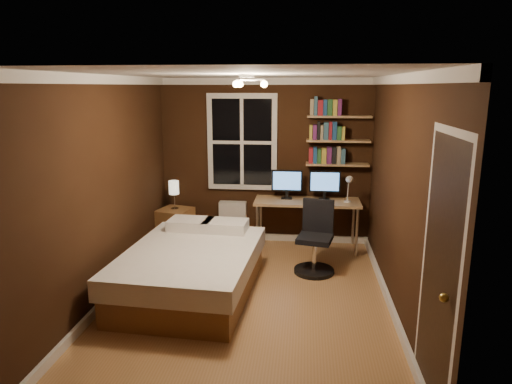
# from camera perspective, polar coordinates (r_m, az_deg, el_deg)

# --- Properties ---
(floor) EXTENTS (4.20, 4.20, 0.00)m
(floor) POSITION_cam_1_polar(r_m,az_deg,el_deg) (5.37, -0.92, -13.21)
(floor) COLOR olive
(floor) RESTS_ON ground
(wall_back) EXTENTS (3.20, 0.04, 2.50)m
(wall_back) POSITION_cam_1_polar(r_m,az_deg,el_deg) (6.99, 1.16, 3.80)
(wall_back) COLOR black
(wall_back) RESTS_ON ground
(wall_left) EXTENTS (0.04, 4.20, 2.50)m
(wall_left) POSITION_cam_1_polar(r_m,az_deg,el_deg) (5.38, -18.14, 0.31)
(wall_left) COLOR black
(wall_left) RESTS_ON ground
(wall_right) EXTENTS (0.04, 4.20, 2.50)m
(wall_right) POSITION_cam_1_polar(r_m,az_deg,el_deg) (5.01, 17.51, -0.56)
(wall_right) COLOR black
(wall_right) RESTS_ON ground
(ceiling) EXTENTS (3.20, 4.20, 0.02)m
(ceiling) POSITION_cam_1_polar(r_m,az_deg,el_deg) (4.82, -1.03, 14.53)
(ceiling) COLOR white
(ceiling) RESTS_ON wall_back
(window) EXTENTS (1.06, 0.06, 1.46)m
(window) POSITION_cam_1_polar(r_m,az_deg,el_deg) (6.96, -1.74, 6.24)
(window) COLOR silver
(window) RESTS_ON wall_back
(door) EXTENTS (0.03, 0.82, 2.05)m
(door) POSITION_cam_1_polar(r_m,az_deg,el_deg) (3.64, 21.79, -9.77)
(door) COLOR black
(door) RESTS_ON ground
(door_knob) EXTENTS (0.06, 0.06, 0.06)m
(door_knob) POSITION_cam_1_polar(r_m,az_deg,el_deg) (3.37, 22.44, -12.12)
(door_knob) COLOR gold
(door_knob) RESTS_ON door
(ceiling_fixture) EXTENTS (0.44, 0.44, 0.18)m
(ceiling_fixture) POSITION_cam_1_polar(r_m,az_deg,el_deg) (4.71, -1.18, 13.34)
(ceiling_fixture) COLOR beige
(ceiling_fixture) RESTS_ON ceiling
(bookshelf_lower) EXTENTS (0.92, 0.22, 0.03)m
(bookshelf_lower) POSITION_cam_1_polar(r_m,az_deg,el_deg) (6.87, 10.10, 3.42)
(bookshelf_lower) COLOR tan
(bookshelf_lower) RESTS_ON wall_back
(books_row_lower) EXTENTS (0.48, 0.16, 0.23)m
(books_row_lower) POSITION_cam_1_polar(r_m,az_deg,el_deg) (6.85, 10.15, 4.50)
(books_row_lower) COLOR maroon
(books_row_lower) RESTS_ON bookshelf_lower
(bookshelf_middle) EXTENTS (0.92, 0.22, 0.03)m
(bookshelf_middle) POSITION_cam_1_polar(r_m,az_deg,el_deg) (6.82, 10.22, 6.32)
(bookshelf_middle) COLOR tan
(bookshelf_middle) RESTS_ON wall_back
(books_row_middle) EXTENTS (0.54, 0.16, 0.23)m
(books_row_middle) POSITION_cam_1_polar(r_m,az_deg,el_deg) (6.80, 10.27, 7.41)
(books_row_middle) COLOR navy
(books_row_middle) RESTS_ON bookshelf_middle
(bookshelf_upper) EXTENTS (0.92, 0.22, 0.03)m
(bookshelf_upper) POSITION_cam_1_polar(r_m,az_deg,el_deg) (6.79, 10.34, 9.26)
(bookshelf_upper) COLOR tan
(bookshelf_upper) RESTS_ON wall_back
(books_row_upper) EXTENTS (0.42, 0.16, 0.23)m
(books_row_upper) POSITION_cam_1_polar(r_m,az_deg,el_deg) (6.78, 10.39, 10.35)
(books_row_upper) COLOR #275B2C
(books_row_upper) RESTS_ON bookshelf_upper
(bed) EXTENTS (1.56, 2.08, 0.68)m
(bed) POSITION_cam_1_polar(r_m,az_deg,el_deg) (5.46, -8.04, -9.55)
(bed) COLOR brown
(bed) RESTS_ON ground
(nightstand) EXTENTS (0.56, 0.56, 0.57)m
(nightstand) POSITION_cam_1_polar(r_m,az_deg,el_deg) (7.07, -10.03, -4.34)
(nightstand) COLOR brown
(nightstand) RESTS_ON ground
(bedside_lamp) EXTENTS (0.15, 0.15, 0.44)m
(bedside_lamp) POSITION_cam_1_polar(r_m,az_deg,el_deg) (6.94, -10.19, -0.38)
(bedside_lamp) COLOR #EFE7CA
(bedside_lamp) RESTS_ON nightstand
(radiator) EXTENTS (0.42, 0.15, 0.63)m
(radiator) POSITION_cam_1_polar(r_m,az_deg,el_deg) (7.15, -2.90, -3.69)
(radiator) COLOR silver
(radiator) RESTS_ON ground
(desk) EXTENTS (1.55, 0.58, 0.74)m
(desk) POSITION_cam_1_polar(r_m,az_deg,el_deg) (6.78, 6.40, -1.55)
(desk) COLOR tan
(desk) RESTS_ON ground
(monitor_left) EXTENTS (0.46, 0.12, 0.44)m
(monitor_left) POSITION_cam_1_polar(r_m,az_deg,el_deg) (6.80, 3.89, 0.95)
(monitor_left) COLOR black
(monitor_left) RESTS_ON desk
(monitor_right) EXTENTS (0.46, 0.12, 0.44)m
(monitor_right) POSITION_cam_1_polar(r_m,az_deg,el_deg) (6.80, 8.58, 0.84)
(monitor_right) COLOR black
(monitor_right) RESTS_ON desk
(desk_lamp) EXTENTS (0.14, 0.32, 0.44)m
(desk_lamp) POSITION_cam_1_polar(r_m,az_deg,el_deg) (6.62, 11.50, 0.41)
(desk_lamp) COLOR silver
(desk_lamp) RESTS_ON desk
(office_chair) EXTENTS (0.52, 0.52, 0.95)m
(office_chair) POSITION_cam_1_polar(r_m,az_deg,el_deg) (6.02, 7.42, -6.68)
(office_chair) COLOR black
(office_chair) RESTS_ON ground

